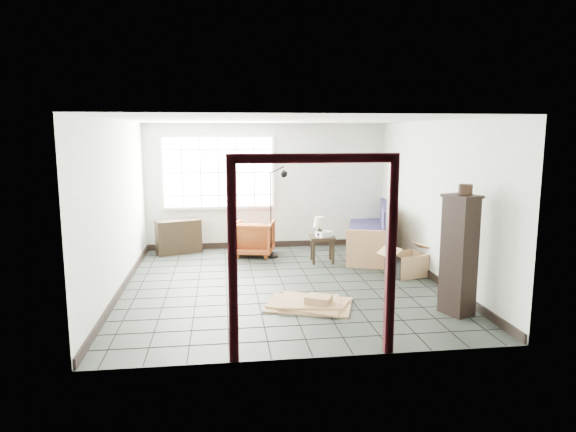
{
  "coord_description": "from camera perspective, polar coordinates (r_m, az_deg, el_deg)",
  "views": [
    {
      "loc": [
        -0.95,
        -7.9,
        2.41
      ],
      "look_at": [
        0.12,
        0.3,
        1.06
      ],
      "focal_mm": 32.0,
      "sensor_mm": 36.0,
      "label": 1
    }
  ],
  "objects": [
    {
      "name": "tall_shelf",
      "position": [
        7.16,
        18.47,
        -4.04
      ],
      "size": [
        0.48,
        0.53,
        1.61
      ],
      "rotation": [
        0.0,
        0.0,
        0.38
      ],
      "color": "black",
      "rests_on": "ground"
    },
    {
      "name": "open_box",
      "position": [
        8.98,
        13.05,
        -5.27
      ],
      "size": [
        1.03,
        0.7,
        0.53
      ],
      "rotation": [
        0.0,
        0.0,
        0.29
      ],
      "color": "olive",
      "rests_on": "ground"
    },
    {
      "name": "pot",
      "position": [
        7.03,
        19.13,
        2.8
      ],
      "size": [
        0.21,
        0.21,
        0.13
      ],
      "rotation": [
        0.0,
        0.0,
        0.22
      ],
      "color": "black",
      "rests_on": "tall_shelf"
    },
    {
      "name": "ground",
      "position": [
        8.31,
        -0.58,
        -7.58
      ],
      "size": [
        5.5,
        5.5,
        0.0
      ],
      "primitive_type": "plane",
      "color": "black",
      "rests_on": "ground"
    },
    {
      "name": "floor_lamp",
      "position": [
        9.83,
        -1.23,
        0.75
      ],
      "size": [
        0.48,
        0.4,
        1.79
      ],
      "rotation": [
        0.0,
        0.0,
        -0.18
      ],
      "color": "black",
      "rests_on": "ground"
    },
    {
      "name": "armchair",
      "position": [
        10.16,
        -3.78,
        -2.28
      ],
      "size": [
        0.88,
        0.85,
        0.76
      ],
      "primitive_type": "imported",
      "rotation": [
        0.0,
        0.0,
        2.9
      ],
      "color": "maroon",
      "rests_on": "ground"
    },
    {
      "name": "futon_sofa",
      "position": [
        10.37,
        9.52,
        -2.21
      ],
      "size": [
        1.47,
        2.44,
        1.02
      ],
      "rotation": [
        0.0,
        0.0,
        -0.28
      ],
      "color": "#8E5E40",
      "rests_on": "ground"
    },
    {
      "name": "room_shell",
      "position": [
        8.02,
        -0.63,
        4.04
      ],
      "size": [
        5.02,
        5.52,
        2.61
      ],
      "color": "#A9AEA7",
      "rests_on": "ground"
    },
    {
      "name": "cardboard_pile",
      "position": [
        7.31,
        2.5,
        -9.63
      ],
      "size": [
        1.36,
        1.16,
        0.17
      ],
      "rotation": [
        0.0,
        0.0,
        -0.37
      ],
      "color": "olive",
      "rests_on": "ground"
    },
    {
      "name": "window_panel",
      "position": [
        10.63,
        -7.74,
        4.82
      ],
      "size": [
        2.32,
        0.08,
        1.52
      ],
      "color": "silver",
      "rests_on": "ground"
    },
    {
      "name": "table_lamp",
      "position": [
        9.55,
        3.55,
        -0.75
      ],
      "size": [
        0.3,
        0.3,
        0.37
      ],
      "rotation": [
        0.0,
        0.0,
        -0.29
      ],
      "color": "black",
      "rests_on": "side_table"
    },
    {
      "name": "console_shelf",
      "position": [
        10.54,
        -12.07,
        -2.26
      ],
      "size": [
        0.94,
        0.6,
        0.68
      ],
      "rotation": [
        0.0,
        0.0,
        0.33
      ],
      "color": "black",
      "rests_on": "ground"
    },
    {
      "name": "projector",
      "position": [
        9.57,
        4.04,
        -2.01
      ],
      "size": [
        0.33,
        0.3,
        0.1
      ],
      "rotation": [
        0.0,
        0.0,
        0.43
      ],
      "color": "silver",
      "rests_on": "side_table"
    },
    {
      "name": "side_table",
      "position": [
        9.62,
        3.84,
        -2.77
      ],
      "size": [
        0.48,
        0.48,
        0.49
      ],
      "rotation": [
        0.0,
        0.0,
        -0.07
      ],
      "color": "black",
      "rests_on": "ground"
    },
    {
      "name": "doorway_trim",
      "position": [
        5.38,
        2.85,
        -1.77
      ],
      "size": [
        1.8,
        0.08,
        2.2
      ],
      "color": "#350C11",
      "rests_on": "ground"
    }
  ]
}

